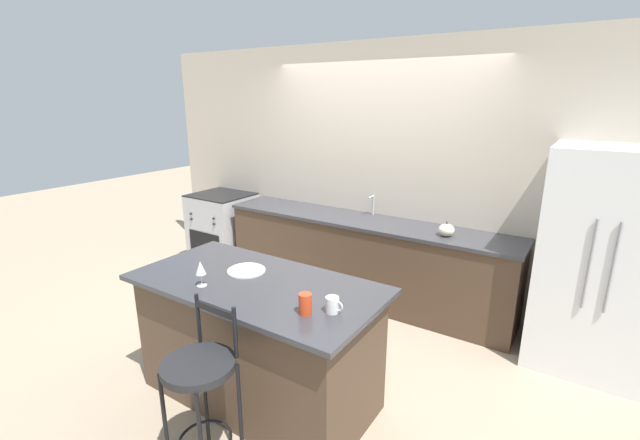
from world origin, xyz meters
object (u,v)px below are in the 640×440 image
at_px(coffee_mug, 333,305).
at_px(tumbler_cup, 305,304).
at_px(bar_stool_near, 201,383).
at_px(refrigerator, 600,262).
at_px(dinner_plate, 246,270).
at_px(pumpkin_decoration, 446,230).
at_px(oven_range, 223,228).
at_px(wine_glass, 201,268).

xyz_separation_m(coffee_mug, tumbler_cup, (-0.12, -0.10, 0.02)).
xyz_separation_m(bar_stool_near, tumbler_cup, (0.37, 0.49, 0.38)).
xyz_separation_m(refrigerator, bar_stool_near, (-1.80, -2.47, -0.29)).
xyz_separation_m(bar_stool_near, coffee_mug, (0.49, 0.59, 0.37)).
distance_m(refrigerator, tumbler_cup, 2.44).
bearing_deg(refrigerator, dinner_plate, -141.71).
distance_m(coffee_mug, tumbler_cup, 0.16).
height_order(bar_stool_near, dinner_plate, bar_stool_near).
distance_m(refrigerator, bar_stool_near, 3.07).
distance_m(refrigerator, pumpkin_decoration, 1.21).
bearing_deg(bar_stool_near, oven_range, 133.52).
xyz_separation_m(wine_glass, coffee_mug, (0.93, 0.17, -0.08)).
distance_m(wine_glass, coffee_mug, 0.94).
height_order(oven_range, bar_stool_near, bar_stool_near).
distance_m(wine_glass, pumpkin_decoration, 2.27).
bearing_deg(tumbler_cup, pumpkin_decoration, 83.68).
bearing_deg(pumpkin_decoration, wine_glass, -116.70).
relative_size(refrigerator, oven_range, 1.94).
bearing_deg(wine_glass, bar_stool_near, -44.67).
distance_m(coffee_mug, pumpkin_decoration, 1.87).
height_order(bar_stool_near, wine_glass, wine_glass).
relative_size(dinner_plate, coffee_mug, 2.44).
height_order(coffee_mug, tumbler_cup, tumbler_cup).
height_order(bar_stool_near, pumpkin_decoration, bar_stool_near).
bearing_deg(bar_stool_near, dinner_plate, 114.34).
distance_m(dinner_plate, pumpkin_decoration, 1.93).
relative_size(bar_stool_near, coffee_mug, 9.29).
bearing_deg(wine_glass, oven_range, 133.13).
xyz_separation_m(coffee_mug, pumpkin_decoration, (0.09, 1.86, -0.02)).
bearing_deg(bar_stool_near, tumbler_cup, 52.88).
distance_m(bar_stool_near, dinner_plate, 0.91).
relative_size(refrigerator, coffee_mug, 15.85).
height_order(refrigerator, coffee_mug, refrigerator).
height_order(tumbler_cup, pumpkin_decoration, tumbler_cup).
bearing_deg(coffee_mug, tumbler_cup, -140.02).
distance_m(oven_range, tumbler_cup, 3.44).
height_order(oven_range, pumpkin_decoration, pumpkin_decoration).
height_order(refrigerator, tumbler_cup, refrigerator).
height_order(refrigerator, wine_glass, refrigerator).
bearing_deg(wine_glass, dinner_plate, 76.54).
relative_size(dinner_plate, tumbler_cup, 2.17).
bearing_deg(dinner_plate, oven_range, 139.55).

